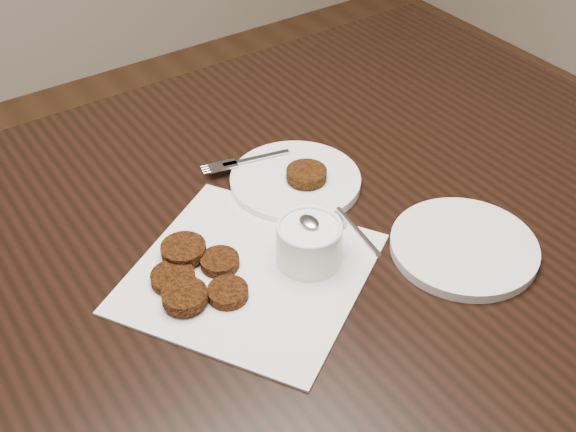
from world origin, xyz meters
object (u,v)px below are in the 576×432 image
at_px(plate_empty, 464,247).
at_px(table, 259,400).
at_px(napkin, 250,273).
at_px(plate_with_patty, 295,177).
at_px(sauce_ramekin, 309,225).

bearing_deg(plate_empty, table, 139.00).
height_order(table, napkin, napkin).
bearing_deg(table, plate_empty, -41.00).
height_order(plate_with_patty, plate_empty, plate_with_patty).
bearing_deg(napkin, sauce_ramekin, -18.01).
bearing_deg(plate_with_patty, napkin, -141.91).
distance_m(napkin, plate_empty, 0.29).
bearing_deg(sauce_ramekin, table, 110.02).
distance_m(table, plate_empty, 0.48).
distance_m(table, sauce_ramekin, 0.45).
height_order(table, plate_with_patty, plate_with_patty).
relative_size(napkin, plate_with_patty, 1.46).
relative_size(sauce_ramekin, plate_with_patty, 0.62).
bearing_deg(plate_with_patty, sauce_ramekin, -118.94).
height_order(napkin, sauce_ramekin, sauce_ramekin).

